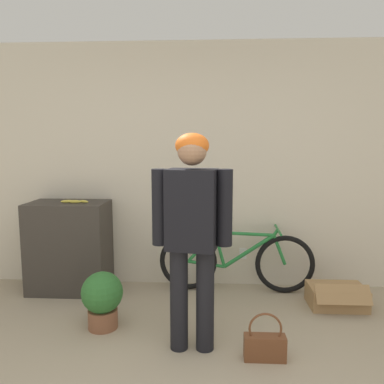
{
  "coord_description": "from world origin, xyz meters",
  "views": [
    {
      "loc": [
        0.21,
        -1.49,
        1.55
      ],
      "look_at": [
        0.06,
        1.17,
        1.2
      ],
      "focal_mm": 35.0,
      "sensor_mm": 36.0,
      "label": 1
    }
  ],
  "objects": [
    {
      "name": "side_shelf",
      "position": [
        -1.28,
        2.24,
        0.47
      ],
      "size": [
        0.8,
        0.48,
        0.94
      ],
      "color": "#38332D",
      "rests_on": "ground_plane"
    },
    {
      "name": "bicycle",
      "position": [
        0.46,
        2.31,
        0.33
      ],
      "size": [
        1.62,
        0.46,
        0.68
      ],
      "rotation": [
        0.0,
        0.0,
        -0.04
      ],
      "color": "black",
      "rests_on": "ground_plane"
    },
    {
      "name": "handbag",
      "position": [
        0.59,
        1.05,
        0.11
      ],
      "size": [
        0.3,
        0.1,
        0.36
      ],
      "color": "brown",
      "rests_on": "ground_plane"
    },
    {
      "name": "potted_plant",
      "position": [
        -0.71,
        1.45,
        0.27
      ],
      "size": [
        0.35,
        0.35,
        0.48
      ],
      "color": "brown",
      "rests_on": "ground_plane"
    },
    {
      "name": "wall_back",
      "position": [
        0.0,
        2.53,
        1.3
      ],
      "size": [
        8.0,
        0.07,
        2.6
      ],
      "color": "beige",
      "rests_on": "ground_plane"
    },
    {
      "name": "person",
      "position": [
        0.06,
        1.17,
        0.98
      ],
      "size": [
        0.59,
        0.3,
        1.62
      ],
      "rotation": [
        0.0,
        0.0,
        -0.16
      ],
      "color": "black",
      "rests_on": "ground_plane"
    },
    {
      "name": "banana",
      "position": [
        -1.19,
        2.2,
        0.96
      ],
      "size": [
        0.3,
        0.08,
        0.03
      ],
      "color": "#EAD64C",
      "rests_on": "side_shelf"
    },
    {
      "name": "cardboard_box",
      "position": [
        1.4,
        1.98,
        0.1
      ],
      "size": [
        0.52,
        0.41,
        0.27
      ],
      "color": "#A87F51",
      "rests_on": "ground_plane"
    }
  ]
}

